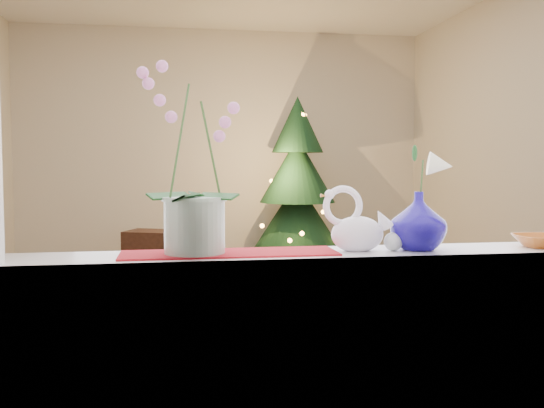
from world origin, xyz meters
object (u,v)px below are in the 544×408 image
Objects in this scene: blue_vase at (418,216)px; paperweight at (393,242)px; amber_dish at (541,242)px; side_table at (164,259)px; orchid_pot at (194,159)px; swan at (357,220)px; xmas_tree at (297,188)px.

blue_vase is 3.63× the size of paperweight.
amber_dish is 0.21× the size of side_table.
side_table is (-0.17, 4.09, -0.95)m from orchid_pot.
orchid_pot is 2.53× the size of swan.
amber_dish is at bearing -48.80° from side_table.
swan is at bearing -99.01° from xmas_tree.
xmas_tree is (0.47, 4.33, -0.07)m from blue_vase.
orchid_pot is 0.72m from paperweight.
xmas_tree reaches higher than paperweight.
paperweight is (0.12, -0.02, -0.07)m from swan.
amber_dish is at bearing -1.21° from blue_vase.
xmas_tree is (0.02, 4.34, 0.02)m from amber_dish.
orchid_pot reaches higher than swan.
xmas_tree is 1.57m from side_table.
orchid_pot is 1.24m from amber_dish.
swan is 0.21m from blue_vase.
orchid_pot is at bearing -105.84° from xmas_tree.
amber_dish is (0.54, 0.00, -0.01)m from paperweight.
swan is 4.38m from xmas_tree.
orchid_pot is at bearing 178.42° from paperweight.
amber_dish is at bearing -90.29° from xmas_tree.
xmas_tree is at bearing 74.16° from orchid_pot.
xmas_tree is at bearing 89.71° from amber_dish.
swan is 1.07× the size of blue_vase.
swan is 1.59× the size of amber_dish.
xmas_tree reaches higher than swan.
orchid_pot is 2.71× the size of blue_vase.
xmas_tree reaches higher than blue_vase.
blue_vase is at bearing 7.13° from paperweight.
xmas_tree is (0.57, 4.34, 0.01)m from paperweight.
swan is 0.67m from amber_dish.
blue_vase is 1.49× the size of amber_dish.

